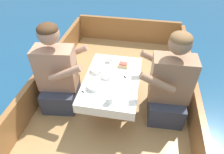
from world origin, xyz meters
The scene contains 22 objects.
ground_plane centered at (0.00, 0.00, 0.00)m, with size 60.00×60.00×0.00m, color navy.
boat_deck centered at (0.00, 0.00, 0.13)m, with size 1.80×3.41×0.26m, color #A87F4C.
gunwale_port centered at (-0.87, 0.00, 0.44)m, with size 0.06×3.41×0.35m, color #936033.
gunwale_starboard centered at (0.87, 0.00, 0.44)m, with size 0.06×3.41×0.35m, color #936033.
bow_coaming centered at (0.00, 1.67, 0.46)m, with size 1.68×0.06×0.40m, color #936033.
cockpit_table centered at (0.00, 0.09, 0.64)m, with size 0.56×0.86×0.42m.
person_port centered at (-0.58, 0.06, 0.67)m, with size 0.56×0.49×0.99m.
person_starboard centered at (0.58, 0.10, 0.66)m, with size 0.53×0.45×1.00m.
plate_sandwich centered at (0.09, 0.30, 0.69)m, with size 0.21×0.21×0.01m.
plate_bread centered at (0.09, -0.03, 0.69)m, with size 0.20×0.20×0.01m.
sandwich centered at (0.09, 0.30, 0.72)m, with size 0.11×0.08×0.05m.
bowl_port_near centered at (-0.15, -0.08, 0.71)m, with size 0.13×0.13×0.04m.
bowl_starboard_near centered at (-0.06, 0.11, 0.71)m, with size 0.12×0.12×0.04m.
bowl_center_far centered at (-0.18, 0.19, 0.71)m, with size 0.14×0.14×0.04m.
coffee_cup_port centered at (-0.08, 0.39, 0.72)m, with size 0.10×0.07×0.06m.
coffee_cup_starboard centered at (0.03, -0.25, 0.72)m, with size 0.09×0.06×0.07m.
utensil_fork_port centered at (-0.19, -0.18, 0.69)m, with size 0.16×0.09×0.00m.
utensil_fork_starboard centered at (0.17, 0.10, 0.69)m, with size 0.13×0.13×0.00m.
utensil_spoon_center centered at (0.22, -0.13, 0.69)m, with size 0.11×0.15×0.01m.
utensil_knife_starboard centered at (0.12, 0.12, 0.69)m, with size 0.02×0.17×0.00m.
utensil_knife_port centered at (-0.15, 0.28, 0.69)m, with size 0.17×0.06×0.00m.
utensil_spoon_starboard centered at (0.15, -0.24, 0.69)m, with size 0.14×0.12×0.01m.
Camera 1 is at (0.28, -1.46, 2.01)m, focal length 32.00 mm.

